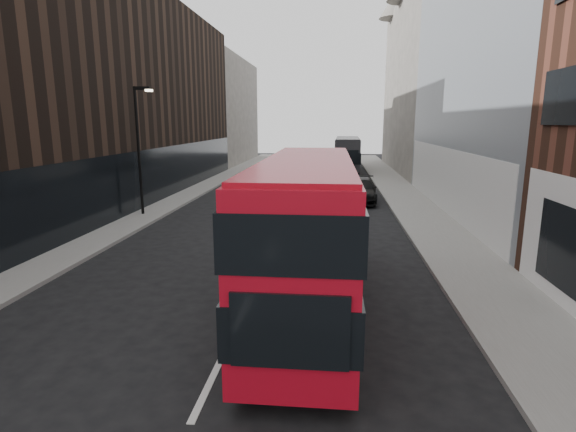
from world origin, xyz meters
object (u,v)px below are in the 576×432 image
(red_bus, at_px, (307,227))
(grey_bus, at_px, (347,153))
(car_c, at_px, (360,190))
(street_lamp, at_px, (140,142))
(car_a, at_px, (289,225))
(car_b, at_px, (350,189))

(red_bus, distance_m, grey_bus, 37.22)
(red_bus, relative_size, car_c, 2.00)
(street_lamp, bearing_deg, grey_bus, 64.35)
(street_lamp, bearing_deg, red_bus, -49.81)
(street_lamp, distance_m, red_bus, 15.57)
(car_a, bearing_deg, red_bus, -83.44)
(grey_bus, height_order, car_a, grey_bus)
(street_lamp, relative_size, car_c, 1.30)
(grey_bus, distance_m, car_b, 18.14)
(street_lamp, distance_m, car_c, 14.30)
(car_c, bearing_deg, red_bus, -94.64)
(street_lamp, bearing_deg, car_b, 31.36)
(car_a, xyz_separation_m, car_b, (3.17, 11.44, 0.01))
(grey_bus, distance_m, car_a, 29.76)
(car_b, xyz_separation_m, car_c, (0.61, -1.21, 0.14))
(car_c, bearing_deg, car_a, -106.89)
(red_bus, distance_m, car_a, 7.92)
(street_lamp, relative_size, car_b, 1.80)
(red_bus, bearing_deg, grey_bus, 86.52)
(car_a, height_order, car_c, car_c)
(red_bus, distance_m, car_b, 19.24)
(grey_bus, relative_size, car_b, 2.87)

